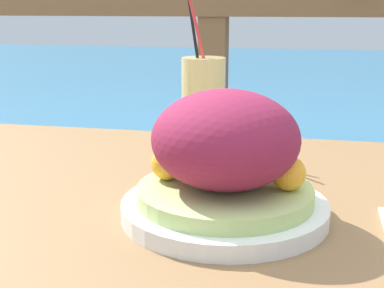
# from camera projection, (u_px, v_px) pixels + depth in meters

# --- Properties ---
(patio_table) EXTENTS (1.26, 0.72, 0.73)m
(patio_table) POSITION_uv_depth(u_px,v_px,m) (120.00, 262.00, 0.73)
(patio_table) COLOR olive
(patio_table) RESTS_ON ground_plane
(railing_fence) EXTENTS (2.80, 0.08, 1.04)m
(railing_fence) POSITION_uv_depth(u_px,v_px,m) (213.00, 81.00, 1.41)
(railing_fence) COLOR brown
(railing_fence) RESTS_ON ground_plane
(sea_backdrop) EXTENTS (12.00, 4.00, 0.51)m
(sea_backdrop) POSITION_uv_depth(u_px,v_px,m) (270.00, 106.00, 3.91)
(sea_backdrop) COLOR teal
(sea_backdrop) RESTS_ON ground_plane
(salad_plate) EXTENTS (0.24, 0.24, 0.15)m
(salad_plate) POSITION_uv_depth(u_px,v_px,m) (225.00, 163.00, 0.62)
(salad_plate) COLOR white
(salad_plate) RESTS_ON patio_table
(drink_glass) EXTENTS (0.07, 0.07, 0.25)m
(drink_glass) POSITION_uv_depth(u_px,v_px,m) (203.00, 103.00, 0.91)
(drink_glass) COLOR #DBCC7F
(drink_glass) RESTS_ON patio_table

